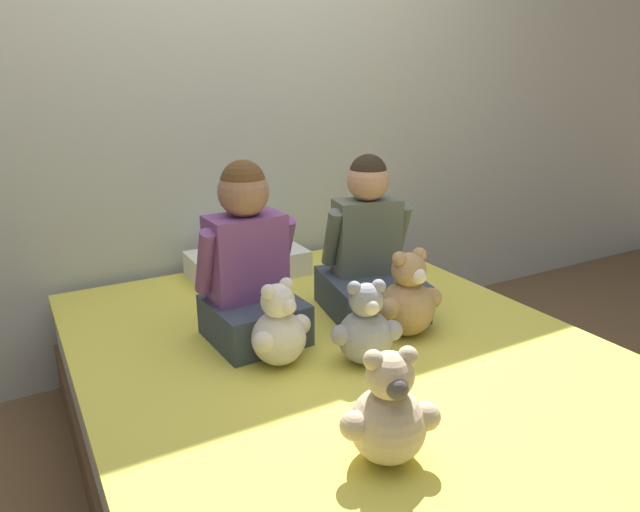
% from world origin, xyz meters
% --- Properties ---
extents(ground_plane, '(14.00, 14.00, 0.00)m').
position_xyz_m(ground_plane, '(0.00, 0.00, 0.00)').
color(ground_plane, brown).
extents(wall_behind_bed, '(8.00, 0.06, 2.50)m').
position_xyz_m(wall_behind_bed, '(0.00, 1.07, 1.25)').
color(wall_behind_bed, beige).
rests_on(wall_behind_bed, ground_plane).
extents(bed, '(1.66, 2.00, 0.46)m').
position_xyz_m(bed, '(0.00, 0.00, 0.23)').
color(bed, brown).
rests_on(bed, ground_plane).
extents(child_on_left, '(0.35, 0.33, 0.62)m').
position_xyz_m(child_on_left, '(-0.23, 0.23, 0.72)').
color(child_on_left, '#384251').
rests_on(child_on_left, bed).
extents(child_on_right, '(0.40, 0.42, 0.60)m').
position_xyz_m(child_on_right, '(0.26, 0.23, 0.68)').
color(child_on_right, '#384251').
rests_on(child_on_right, bed).
extents(teddy_bear_held_by_left_child, '(0.22, 0.17, 0.28)m').
position_xyz_m(teddy_bear_held_by_left_child, '(-0.23, 0.00, 0.58)').
color(teddy_bear_held_by_left_child, silver).
rests_on(teddy_bear_held_by_left_child, bed).
extents(teddy_bear_held_by_right_child, '(0.26, 0.20, 0.31)m').
position_xyz_m(teddy_bear_held_by_right_child, '(0.25, -0.02, 0.59)').
color(teddy_bear_held_by_right_child, tan).
rests_on(teddy_bear_held_by_right_child, bed).
extents(teddy_bear_between_children, '(0.22, 0.17, 0.28)m').
position_xyz_m(teddy_bear_between_children, '(0.01, -0.12, 0.58)').
color(teddy_bear_between_children, '#939399').
rests_on(teddy_bear_between_children, bed).
extents(teddy_bear_at_foot_of_bed, '(0.24, 0.18, 0.29)m').
position_xyz_m(teddy_bear_at_foot_of_bed, '(-0.21, -0.55, 0.59)').
color(teddy_bear_at_foot_of_bed, '#D1B78E').
rests_on(teddy_bear_at_foot_of_bed, bed).
extents(pillow_at_headboard, '(0.51, 0.29, 0.11)m').
position_xyz_m(pillow_at_headboard, '(0.00, 0.82, 0.52)').
color(pillow_at_headboard, white).
rests_on(pillow_at_headboard, bed).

